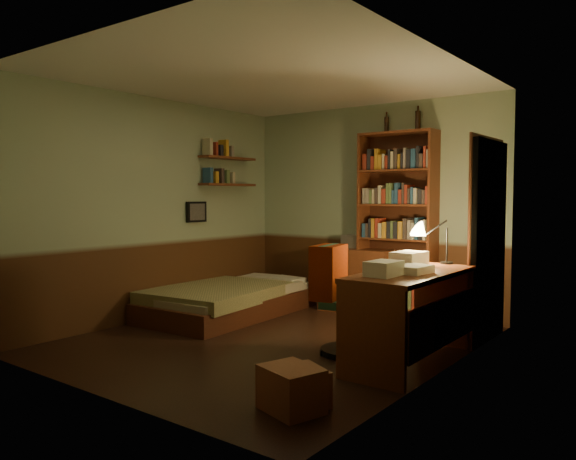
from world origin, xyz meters
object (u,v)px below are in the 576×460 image
Objects in this scene: bookshelf at (397,224)px; office_chair at (349,303)px; desk at (411,317)px; bed at (229,289)px; mini_stereo at (355,241)px; cardboard_box_b at (302,386)px; cardboard_box_a at (291,389)px; dresser at (357,280)px; desk_lamp at (447,230)px.

office_chair is (0.43, -1.83, -0.63)m from bookshelf.
bed is at bearing 168.83° from desk.
mini_stereo is 0.84× the size of cardboard_box_b.
bookshelf is 3.47m from cardboard_box_a.
mini_stereo is at bearing 106.53° from office_chair.
bookshelf is 2.33× the size of office_chair.
dresser is at bearing 112.73° from cardboard_box_a.
office_chair is at bearing -69.78° from dresser.
dresser is (1.13, 1.14, 0.08)m from bed.
bed reaches higher than cardboard_box_a.
desk_lamp is at bearing 41.26° from office_chair.
office_chair is at bearing 106.57° from cardboard_box_b.
bookshelf reaches higher than dresser.
office_chair reaches higher than dresser.
cardboard_box_a is (2.45, -2.01, -0.17)m from bed.
desk reaches higher than cardboard_box_a.
bed is at bearing -142.94° from bookshelf.
bed is 1.61m from dresser.
office_chair is 1.50m from cardboard_box_a.
dresser is 1.93m from desk_lamp.
office_chair is at bearing -19.52° from bed.
bookshelf is at bearing 104.55° from cardboard_box_b.
cardboard_box_a is (0.39, -1.41, -0.33)m from office_chair.
bed is at bearing -142.69° from dresser.
mini_stereo is 2.43m from desk.
office_chair is (-0.57, -0.09, 0.08)m from desk.
desk is (1.00, -1.74, -0.71)m from bookshelf.
bookshelf is (1.63, 1.22, 0.79)m from bed.
bed is 0.96× the size of bookshelf.
desk_lamp is (1.63, -1.05, 0.26)m from mini_stereo.
desk is at bearing -94.90° from desk_lamp.
bed is at bearing 140.68° from cardboard_box_a.
cardboard_box_b is (-0.02, 0.15, -0.02)m from cardboard_box_a.
bookshelf reaches higher than desk_lamp.
desk reaches higher than dresser.
desk is 1.02m from desk_lamp.
cardboard_box_b is (2.44, -1.86, -0.19)m from bed.
desk is 1.53m from cardboard_box_a.
mini_stereo reaches higher than desk.
dresser is at bearing 113.44° from cardboard_box_b.
bookshelf is 1.98m from office_chair.
mini_stereo is 0.20× the size of desk.
bed is 2.24× the size of office_chair.
office_chair is (0.93, -1.74, 0.08)m from dresser.
bed is at bearing 151.40° from office_chair.
desk_lamp reaches higher than bed.
desk is 1.39m from cardboard_box_b.
cardboard_box_a is 0.15m from cardboard_box_b.
bed is at bearing -129.38° from mini_stereo.
office_chair is at bearing -129.00° from desk_lamp.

